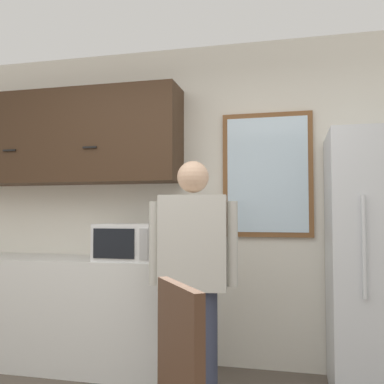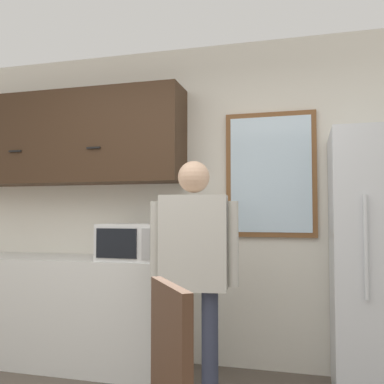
# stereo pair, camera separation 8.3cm
# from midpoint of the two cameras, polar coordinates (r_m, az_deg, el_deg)

# --- Properties ---
(back_wall) EXTENTS (6.00, 0.06, 2.70)m
(back_wall) POSITION_cam_midpoint_polar(r_m,az_deg,el_deg) (3.68, 1.07, -1.47)
(back_wall) COLOR silver
(back_wall) RESTS_ON ground_plane
(counter) EXTENTS (2.14, 0.57, 0.89)m
(counter) POSITION_cam_midpoint_polar(r_m,az_deg,el_deg) (3.92, -16.95, -14.75)
(counter) COLOR silver
(counter) RESTS_ON ground_plane
(upper_cabinets) EXTENTS (2.14, 0.39, 0.80)m
(upper_cabinets) POSITION_cam_midpoint_polar(r_m,az_deg,el_deg) (3.97, -15.88, 6.79)
(upper_cabinets) COLOR #3D2819
(microwave) EXTENTS (0.47, 0.41, 0.29)m
(microwave) POSITION_cam_midpoint_polar(r_m,az_deg,el_deg) (3.46, -7.32, -6.59)
(microwave) COLOR white
(microwave) RESTS_ON counter
(person) EXTENTS (0.59, 0.27, 1.61)m
(person) POSITION_cam_midpoint_polar(r_m,az_deg,el_deg) (2.87, 1.08, -8.49)
(person) COLOR #33384C
(person) RESTS_ON ground_plane
(window) EXTENTS (0.73, 0.05, 1.02)m
(window) POSITION_cam_midpoint_polar(r_m,az_deg,el_deg) (3.55, 11.09, 2.32)
(window) COLOR brown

